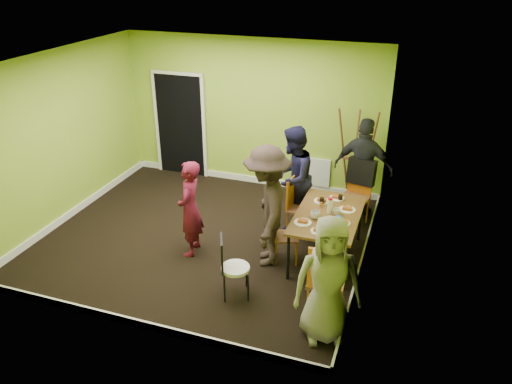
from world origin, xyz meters
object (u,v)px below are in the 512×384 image
chair_left_near (282,232)px  orange_bottle (321,205)px  person_back_end (364,169)px  chair_left_far (297,203)px  chair_back_end (360,179)px  person_front_end (328,280)px  easel (356,157)px  thermos (330,206)px  person_left_far (293,178)px  dining_table (328,217)px  chair_front_end (326,278)px  chair_bentwood (231,264)px  blue_bottle (338,222)px  person_standing (190,209)px  person_left_near (267,207)px

chair_left_near → orange_bottle: size_ratio=11.56×
person_back_end → chair_left_far: bearing=55.5°
chair_back_end → person_front_end: size_ratio=0.69×
person_front_end → easel: bearing=74.2°
thermos → person_back_end: bearing=80.0°
easel → person_back_end: size_ratio=1.02×
thermos → person_left_far: 1.10m
dining_table → orange_bottle: bearing=127.8°
chair_front_end → thermos: bearing=98.4°
chair_bentwood → person_back_end: person_back_end is taller
chair_left_near → blue_bottle: blue_bottle is taller
person_back_end → easel: bearing=-57.9°
orange_bottle → person_front_end: size_ratio=0.05×
chair_back_end → person_standing: bearing=51.9°
chair_left_far → chair_left_near: chair_left_far is taller
person_left_near → chair_left_near: bearing=98.9°
dining_table → orange_bottle: (-0.14, 0.18, 0.09)m
orange_bottle → person_left_near: 0.86m
dining_table → chair_back_end: 1.34m
chair_left_far → person_back_end: size_ratio=0.55×
person_left_far → orange_bottle: bearing=47.3°
chair_left_far → blue_bottle: (0.81, -0.94, 0.30)m
chair_left_near → person_standing: 1.39m
easel → person_standing: (-2.02, -2.49, -0.13)m
easel → person_front_end: size_ratio=1.11×
chair_left_near → orange_bottle: chair_left_near is taller
person_standing → orange_bottle: bearing=101.5°
person_standing → person_front_end: (2.29, -1.15, 0.05)m
dining_table → person_front_end: 1.68m
chair_left_far → person_left_near: size_ratio=0.53×
easel → person_left_near: person_left_near is taller
chair_bentwood → person_front_end: 1.43m
chair_front_end → person_back_end: bearing=87.9°
dining_table → person_left_far: person_left_far is taller
chair_bentwood → person_standing: (-0.95, 0.78, 0.26)m
chair_left_near → easel: 2.38m
easel → dining_table: bearing=-92.1°
blue_bottle → person_front_end: person_front_end is taller
chair_bentwood → person_standing: bearing=-153.7°
chair_left_near → person_left_far: (-0.14, 1.06, 0.38)m
chair_back_end → blue_bottle: chair_back_end is taller
chair_bentwood → thermos: (1.02, 1.30, 0.38)m
thermos → person_back_end: 1.53m
thermos → chair_left_near: bearing=-155.8°
chair_front_end → easel: size_ratio=0.60×
dining_table → chair_front_end: size_ratio=1.41×
easel → blue_bottle: bearing=-86.7°
chair_back_end → chair_left_far: bearing=53.1°
person_standing → person_left_near: 1.16m
chair_front_end → thermos: (-0.25, 1.37, 0.26)m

